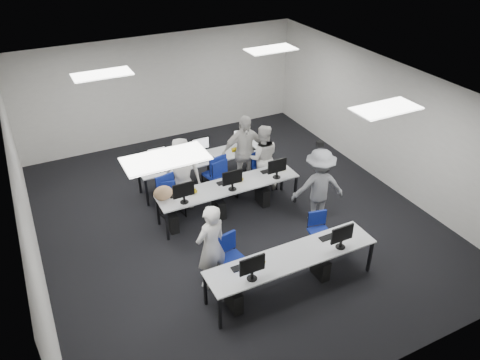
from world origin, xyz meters
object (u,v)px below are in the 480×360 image
chair_3 (224,185)px  student_1 (262,157)px  student_0 (211,247)px  chair_7 (260,174)px  chair_1 (319,239)px  chair_0 (232,268)px  photographer (319,187)px  student_2 (182,173)px  chair_6 (215,181)px  chair_4 (264,178)px  chair_5 (168,199)px  student_3 (244,153)px  desk_front (292,258)px  desk_mid (229,187)px  chair_2 (171,204)px

chair_3 → student_1: 1.13m
student_0 → chair_7: bearing=-148.3°
chair_1 → chair_7: size_ratio=1.00×
chair_3 → student_1: (1.02, -0.01, 0.51)m
chair_0 → photographer: (2.47, 0.88, 0.57)m
student_1 → student_2: student_2 is taller
chair_6 → photographer: (1.50, -2.06, 0.58)m
chair_6 → chair_1: bearing=-84.6°
chair_4 → chair_5: chair_4 is taller
chair_0 → student_1: student_1 is taller
chair_6 → student_3: 0.98m
chair_5 → chair_6: chair_6 is taller
chair_6 → student_2: (-0.86, -0.15, 0.54)m
desk_front → desk_mid: size_ratio=1.00×
chair_3 → photographer: photographer is taller
chair_4 → student_3: 0.80m
chair_2 → student_1: student_1 is taller
chair_4 → student_0: 3.48m
chair_2 → student_3: (1.99, 0.36, 0.64)m
student_2 → student_3: size_ratio=0.89×
chair_4 → chair_6: (-1.10, 0.42, -0.01)m
chair_0 → chair_6: size_ratio=1.05×
student_2 → chair_1: bearing=-36.6°
chair_3 → student_2: 1.09m
chair_0 → chair_1: size_ratio=1.18×
chair_0 → chair_5: (-0.28, 2.76, -0.04)m
desk_front → chair_7: size_ratio=3.94×
desk_mid → chair_3: chair_3 is taller
chair_7 → chair_6: bearing=178.6°
chair_3 → student_3: size_ratio=0.53×
chair_0 → chair_2: chair_0 is taller
chair_0 → student_0: size_ratio=0.56×
chair_3 → student_2: size_ratio=0.60×
chair_7 → desk_front: bearing=-104.5°
chair_0 → chair_1: (1.96, 0.05, -0.05)m
chair_5 → chair_2: bearing=-78.4°
student_0 → student_3: 3.42m
desk_mid → chair_0: chair_0 is taller
desk_mid → chair_5: size_ratio=3.89×
photographer → chair_1: bearing=76.4°
chair_2 → student_0: 2.45m
chair_6 → student_0: bearing=-128.4°
chair_0 → chair_5: size_ratio=1.17×
chair_0 → chair_6: 3.10m
chair_0 → chair_1: chair_0 is taller
chair_1 → student_2: (-1.85, 2.74, 0.57)m
student_0 → student_3: bearing=-142.4°
desk_front → chair_0: chair_0 is taller
desk_mid → chair_6: chair_6 is taller
chair_7 → student_3: size_ratio=0.43×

